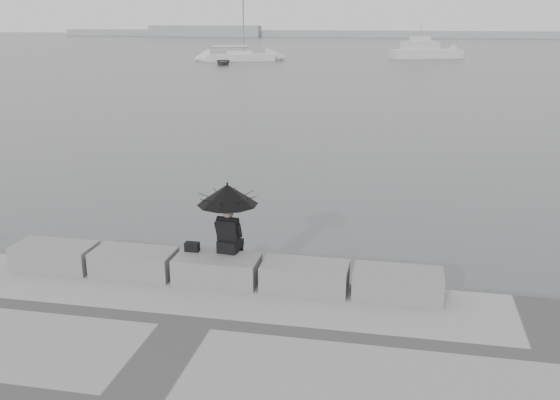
% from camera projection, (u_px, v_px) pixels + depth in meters
% --- Properties ---
extents(ground, '(360.00, 360.00, 0.00)m').
position_uv_depth(ground, '(225.00, 295.00, 12.55)').
color(ground, '#484B4D').
rests_on(ground, ground).
extents(stone_block_far_left, '(1.60, 0.80, 0.50)m').
position_uv_depth(stone_block_far_left, '(55.00, 256.00, 12.56)').
color(stone_block_far_left, slate).
rests_on(stone_block_far_left, promenade).
extents(stone_block_left, '(1.60, 0.80, 0.50)m').
position_uv_depth(stone_block_left, '(134.00, 262.00, 12.23)').
color(stone_block_left, slate).
rests_on(stone_block_left, promenade).
extents(stone_block_centre, '(1.60, 0.80, 0.50)m').
position_uv_depth(stone_block_centre, '(217.00, 269.00, 11.91)').
color(stone_block_centre, slate).
rests_on(stone_block_centre, promenade).
extents(stone_block_right, '(1.60, 0.80, 0.50)m').
position_uv_depth(stone_block_right, '(305.00, 276.00, 11.59)').
color(stone_block_right, slate).
rests_on(stone_block_right, promenade).
extents(stone_block_far_right, '(1.60, 0.80, 0.50)m').
position_uv_depth(stone_block_far_right, '(398.00, 284.00, 11.26)').
color(stone_block_far_right, slate).
rests_on(stone_block_far_right, promenade).
extents(seated_person, '(1.17, 1.17, 1.39)m').
position_uv_depth(seated_person, '(227.00, 202.00, 11.83)').
color(seated_person, black).
rests_on(seated_person, stone_block_centre).
extents(bag, '(0.27, 0.16, 0.18)m').
position_uv_depth(bag, '(192.00, 247.00, 12.12)').
color(bag, black).
rests_on(bag, stone_block_centre).
extents(distant_landmass, '(180.00, 8.00, 2.80)m').
position_uv_depth(distant_landmass, '(364.00, 34.00, 159.00)').
color(distant_landmass, '#95979A').
rests_on(distant_landmass, ground).
extents(sailboat_left, '(8.69, 5.56, 12.90)m').
position_uv_depth(sailboat_left, '(240.00, 57.00, 76.63)').
color(sailboat_left, white).
rests_on(sailboat_left, ground).
extents(motor_cruiser, '(9.53, 5.87, 4.50)m').
position_uv_depth(motor_cruiser, '(426.00, 51.00, 81.17)').
color(motor_cruiser, white).
rests_on(motor_cruiser, ground).
extents(dinghy, '(3.83, 2.45, 0.60)m').
position_uv_depth(dinghy, '(223.00, 62.00, 71.06)').
color(dinghy, slate).
rests_on(dinghy, ground).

